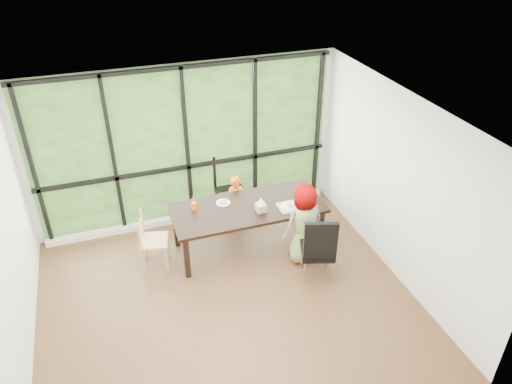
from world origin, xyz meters
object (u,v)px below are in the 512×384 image
at_px(child_older, 303,224).
at_px(plate_near, 290,206).
at_px(plate_far, 223,203).
at_px(orange_cup, 194,206).
at_px(child_toddler, 237,202).
at_px(chair_end_beech, 154,241).
at_px(dining_table, 248,227).
at_px(green_cup, 309,202).
at_px(chair_window_leather, 230,187).
at_px(tissue_box, 261,208).
at_px(chair_interior_leather, 318,246).
at_px(white_mug, 310,190).

bearing_deg(child_older, plate_near, -84.32).
relative_size(plate_far, orange_cup, 1.85).
bearing_deg(child_toddler, chair_end_beech, -144.69).
xyz_separation_m(chair_end_beech, plate_far, (1.12, 0.21, 0.31)).
height_order(dining_table, child_toddler, child_toddler).
xyz_separation_m(child_toddler, green_cup, (0.91, -0.86, 0.34)).
bearing_deg(green_cup, dining_table, 164.02).
xyz_separation_m(child_toddler, child_older, (0.68, -1.15, 0.18)).
xyz_separation_m(child_older, plate_near, (-0.08, 0.36, 0.11)).
relative_size(chair_window_leather, child_toddler, 1.16).
bearing_deg(plate_far, tissue_box, -39.45).
bearing_deg(tissue_box, child_older, -35.37).
bearing_deg(chair_interior_leather, child_toddler, -47.76).
distance_m(dining_table, chair_interior_leather, 1.24).
relative_size(chair_interior_leather, child_toddler, 1.16).
relative_size(orange_cup, white_mug, 1.37).
distance_m(chair_end_beech, green_cup, 2.40).
bearing_deg(dining_table, green_cup, -15.98).
bearing_deg(chair_window_leather, green_cup, -60.69).
bearing_deg(chair_end_beech, child_toddler, -54.74).
bearing_deg(chair_window_leather, dining_table, -96.78).
bearing_deg(child_toddler, plate_far, -117.35).
relative_size(chair_end_beech, plate_far, 4.08).
xyz_separation_m(white_mug, tissue_box, (-0.91, -0.24, 0.02)).
bearing_deg(chair_interior_leather, child_older, -67.70).
bearing_deg(chair_interior_leather, dining_table, -36.24).
distance_m(child_older, orange_cup, 1.66).
bearing_deg(child_toddler, dining_table, -76.71).
distance_m(dining_table, plate_near, 0.75).
bearing_deg(white_mug, orange_cup, 176.05).
height_order(chair_end_beech, orange_cup, chair_end_beech).
bearing_deg(tissue_box, white_mug, 14.78).
relative_size(child_toddler, tissue_box, 6.43).
bearing_deg(child_toddler, chair_window_leather, 102.66).
distance_m(chair_window_leather, orange_cup, 1.16).
height_order(chair_window_leather, child_toddler, chair_window_leather).
relative_size(plate_far, tissue_box, 1.52).
height_order(child_older, orange_cup, child_older).
xyz_separation_m(dining_table, tissue_box, (0.15, -0.18, 0.44)).
relative_size(child_older, tissue_box, 8.89).
bearing_deg(plate_far, chair_end_beech, -169.63).
relative_size(chair_window_leather, chair_interior_leather, 1.00).
relative_size(chair_end_beech, white_mug, 10.31).
distance_m(chair_interior_leather, plate_far, 1.61).
xyz_separation_m(child_older, white_mug, (0.38, 0.62, 0.15)).
bearing_deg(orange_cup, child_toddler, 27.23).
bearing_deg(chair_interior_leather, chair_window_leather, -52.29).
distance_m(dining_table, chair_window_leather, 1.01).
height_order(orange_cup, white_mug, orange_cup).
bearing_deg(child_toddler, child_older, -46.01).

